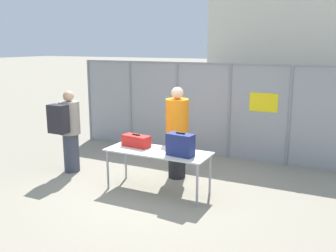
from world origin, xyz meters
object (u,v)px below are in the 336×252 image
at_px(traveler_hooded, 68,128).
at_px(security_worker_near, 177,132).
at_px(suitcase_navy, 180,145).
at_px(utility_trailer, 298,130).
at_px(inspection_table, 158,154).
at_px(suitcase_red, 136,141).

relative_size(traveler_hooded, security_worker_near, 0.93).
bearing_deg(suitcase_navy, utility_trailer, 74.07).
height_order(inspection_table, traveler_hooded, traveler_hooded).
distance_m(suitcase_navy, security_worker_near, 1.00).
xyz_separation_m(inspection_table, suitcase_red, (-0.48, 0.08, 0.16)).
bearing_deg(traveler_hooded, suitcase_red, 13.65).
relative_size(inspection_table, suitcase_red, 3.42).
height_order(security_worker_near, utility_trailer, security_worker_near).
bearing_deg(suitcase_red, suitcase_navy, -10.34).
distance_m(suitcase_red, security_worker_near, 0.86).
relative_size(suitcase_navy, security_worker_near, 0.26).
bearing_deg(traveler_hooded, utility_trailer, 63.15).
bearing_deg(suitcase_red, utility_trailer, 62.79).
bearing_deg(traveler_hooded, security_worker_near, 32.78).
height_order(inspection_table, utility_trailer, inspection_table).
distance_m(traveler_hooded, utility_trailer, 5.83).
relative_size(inspection_table, suitcase_navy, 3.92).
distance_m(inspection_table, security_worker_near, 0.82).
bearing_deg(security_worker_near, traveler_hooded, 33.37).
height_order(traveler_hooded, utility_trailer, traveler_hooded).
bearing_deg(suitcase_navy, traveler_hooded, 175.51).
bearing_deg(inspection_table, security_worker_near, 90.09).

